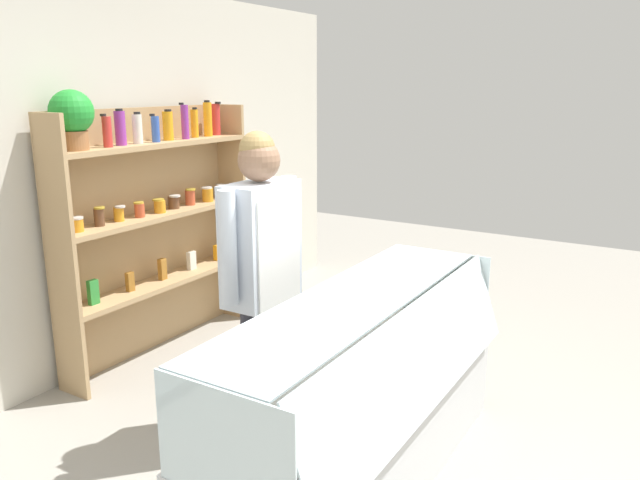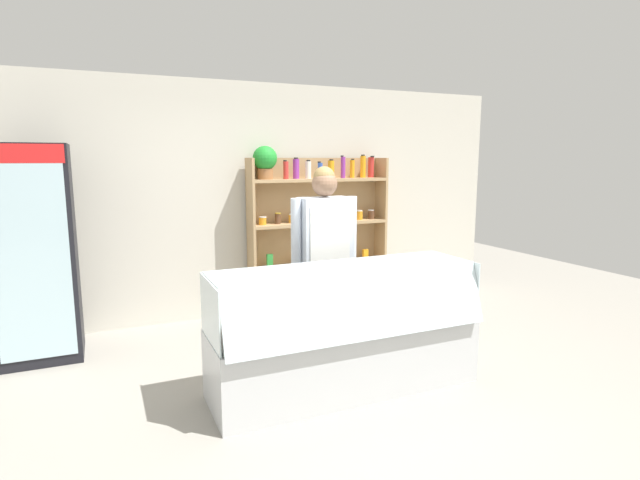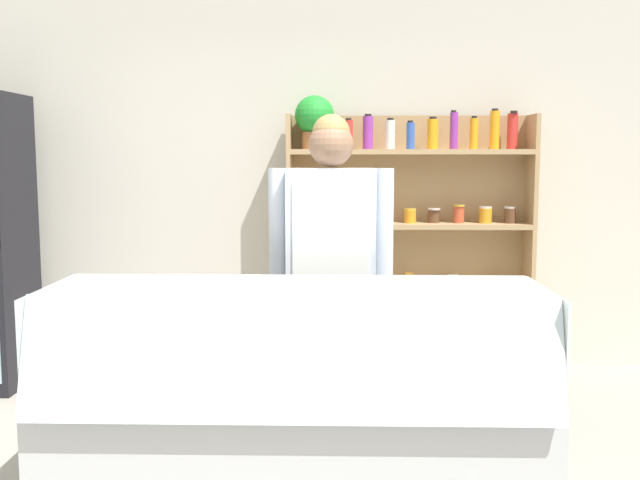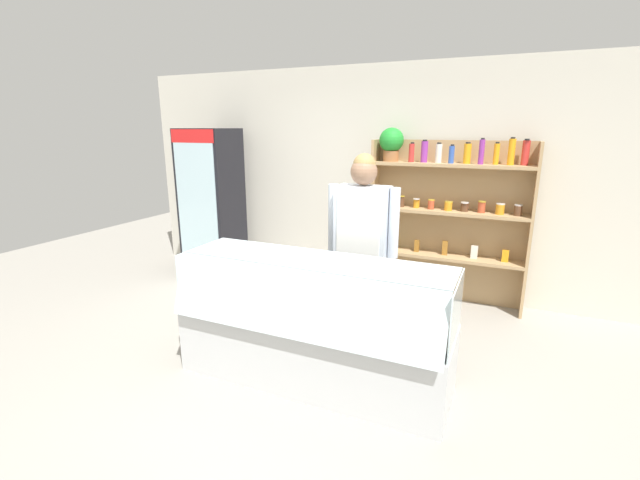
# 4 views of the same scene
# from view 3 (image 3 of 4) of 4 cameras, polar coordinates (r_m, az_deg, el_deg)

# --- Properties ---
(back_wall) EXTENTS (6.80, 0.10, 2.70)m
(back_wall) POSITION_cam_3_polar(r_m,az_deg,el_deg) (5.30, -2.11, 4.46)
(back_wall) COLOR beige
(back_wall) RESTS_ON ground
(shelving_unit) EXTENTS (1.73, 0.29, 1.98)m
(shelving_unit) POSITION_cam_3_polar(r_m,az_deg,el_deg) (5.12, 6.24, 1.81)
(shelving_unit) COLOR tan
(shelving_unit) RESTS_ON ground
(deli_display_case) EXTENTS (2.14, 0.72, 1.01)m
(deli_display_case) POSITION_cam_3_polar(r_m,az_deg,el_deg) (3.23, -2.03, -15.93)
(deli_display_case) COLOR silver
(deli_display_case) RESTS_ON ground
(shop_clerk) EXTENTS (0.65, 0.25, 1.77)m
(shop_clerk) POSITION_cam_3_polar(r_m,az_deg,el_deg) (3.72, 0.88, -0.88)
(shop_clerk) COLOR #2D2D38
(shop_clerk) RESTS_ON ground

